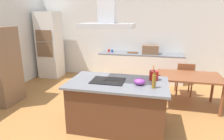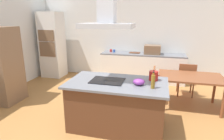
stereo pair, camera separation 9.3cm
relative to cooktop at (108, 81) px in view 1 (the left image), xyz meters
name	(u,v)px [view 1 (the left image)]	position (x,y,z in m)	size (l,w,h in m)	color
ground	(128,96)	(0.18, 1.50, -0.91)	(16.00, 16.00, 0.00)	#AD753D
wall_back	(137,38)	(0.18, 3.25, 0.44)	(7.20, 0.10, 2.70)	white
kitchen_island	(118,104)	(0.18, 0.00, -0.45)	(1.80, 1.03, 0.90)	#59331E
cooktop	(108,81)	(0.00, 0.00, 0.00)	(0.60, 0.44, 0.01)	black
tea_kettle	(154,75)	(0.82, 0.25, 0.08)	(0.22, 0.17, 0.20)	#B21E19
olive_oil_bottle	(154,81)	(0.82, -0.17, 0.11)	(0.06, 0.06, 0.28)	olive
mixing_bowl	(140,81)	(0.58, -0.06, 0.05)	(0.20, 0.20, 0.11)	purple
back_counter	(140,67)	(0.36, 2.88, -0.46)	(2.67, 0.62, 0.90)	white
countertop_microwave	(150,49)	(0.66, 2.88, 0.13)	(0.50, 0.38, 0.28)	brown
coffee_mug_red	(109,51)	(-0.71, 2.93, 0.04)	(0.08, 0.08, 0.09)	red
coffee_mug_blue	(112,51)	(-0.58, 2.90, 0.04)	(0.08, 0.08, 0.09)	#2D56B2
cutting_board	(133,53)	(0.10, 2.93, 0.00)	(0.34, 0.24, 0.02)	#59331E
wall_oven_stack	(50,45)	(-2.72, 2.65, 0.20)	(0.70, 0.66, 2.20)	white
dining_table	(189,79)	(1.61, 1.21, -0.24)	(1.40, 0.90, 0.75)	brown
chair_at_left_end	(148,83)	(0.69, 1.21, -0.40)	(0.42, 0.42, 0.89)	red
chair_facing_back_wall	(185,77)	(1.61, 1.88, -0.40)	(0.42, 0.42, 0.89)	red
range_hood	(107,13)	(0.00, 0.00, 1.20)	(0.90, 0.55, 0.78)	#ADADB2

